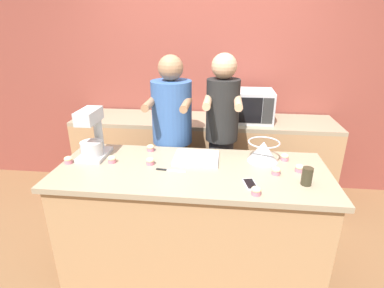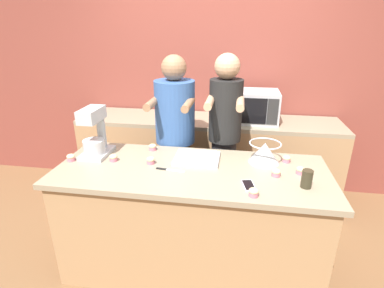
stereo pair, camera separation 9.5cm
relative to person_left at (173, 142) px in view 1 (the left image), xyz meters
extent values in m
plane|color=brown|center=(0.24, -0.58, -0.86)|extent=(16.00, 16.00, 0.00)
cube|color=brown|center=(0.24, 0.90, 0.49)|extent=(10.00, 0.06, 2.70)
cube|color=#A87F56|center=(0.24, -0.58, -0.44)|extent=(1.92, 0.75, 0.85)
cube|color=gray|center=(0.24, -0.58, 0.01)|extent=(2.00, 0.80, 0.04)
cube|color=#A87F56|center=(0.24, 0.55, -0.42)|extent=(2.80, 0.60, 0.89)
cube|color=gray|center=(0.24, 0.55, 0.05)|extent=(2.80, 0.60, 0.04)
cylinder|color=brown|center=(0.00, 0.00, -0.43)|extent=(0.28, 0.28, 0.87)
cylinder|color=#335693|center=(0.00, 0.00, 0.29)|extent=(0.36, 0.36, 0.56)
sphere|color=#936B4C|center=(0.00, 0.00, 0.68)|extent=(0.22, 0.22, 0.22)
cylinder|color=#936B4C|center=(-0.15, -0.17, 0.41)|extent=(0.06, 0.34, 0.06)
cylinder|color=#936B4C|center=(0.15, -0.17, 0.41)|extent=(0.06, 0.34, 0.06)
cylinder|color=#232328|center=(0.45, 0.00, -0.40)|extent=(0.22, 0.22, 0.91)
cylinder|color=black|center=(0.45, 0.00, 0.32)|extent=(0.29, 0.29, 0.54)
sphere|color=tan|center=(0.45, 0.00, 0.70)|extent=(0.21, 0.21, 0.21)
cylinder|color=tan|center=(0.33, -0.17, 0.43)|extent=(0.06, 0.34, 0.06)
cylinder|color=tan|center=(0.57, -0.17, 0.43)|extent=(0.06, 0.34, 0.06)
cube|color=#B2B7BC|center=(-0.55, -0.45, 0.05)|extent=(0.20, 0.30, 0.03)
cylinder|color=#B2B7BC|center=(-0.55, -0.33, 0.19)|extent=(0.07, 0.07, 0.26)
cube|color=#B2B7BC|center=(-0.55, -0.46, 0.37)|extent=(0.13, 0.26, 0.10)
cylinder|color=#BCBCC1|center=(-0.55, -0.49, 0.12)|extent=(0.17, 0.17, 0.11)
cone|color=#BCBCC1|center=(0.78, -0.38, 0.11)|extent=(0.24, 0.24, 0.16)
torus|color=#BCBCC1|center=(0.78, -0.38, 0.18)|extent=(0.24, 0.24, 0.01)
cube|color=#BCBCC1|center=(0.26, -0.42, 0.04)|extent=(0.35, 0.29, 0.02)
cube|color=white|center=(0.26, -0.42, 0.06)|extent=(0.28, 0.23, 0.02)
cube|color=#B7B7BC|center=(0.71, 0.55, 0.23)|extent=(0.52, 0.38, 0.32)
cube|color=black|center=(0.66, 0.36, 0.23)|extent=(0.35, 0.01, 0.26)
cube|color=#2D2D2D|center=(0.89, 0.36, 0.23)|extent=(0.10, 0.01, 0.26)
cube|color=silver|center=(0.66, -0.78, 0.04)|extent=(0.10, 0.16, 0.01)
cube|color=black|center=(0.66, -0.78, 0.04)|extent=(0.09, 0.14, 0.00)
cylinder|color=#332D1E|center=(1.02, -0.73, 0.09)|extent=(0.07, 0.07, 0.12)
cube|color=#BCBCC1|center=(0.14, -0.64, 0.03)|extent=(0.14, 0.03, 0.01)
cube|color=black|center=(0.03, -0.63, 0.03)|extent=(0.08, 0.03, 0.01)
cylinder|color=#D17084|center=(-0.07, -0.55, 0.04)|extent=(0.06, 0.06, 0.03)
ellipsoid|color=beige|center=(-0.07, -0.55, 0.07)|extent=(0.06, 0.06, 0.04)
cylinder|color=#D17084|center=(-0.37, -0.55, 0.04)|extent=(0.06, 0.06, 0.03)
ellipsoid|color=beige|center=(-0.37, -0.55, 0.07)|extent=(0.06, 0.06, 0.04)
cylinder|color=#D17084|center=(0.95, -0.36, 0.04)|extent=(0.06, 0.06, 0.03)
ellipsoid|color=beige|center=(0.95, -0.36, 0.07)|extent=(0.06, 0.06, 0.04)
cylinder|color=#D17084|center=(1.02, -0.54, 0.04)|extent=(0.06, 0.06, 0.03)
ellipsoid|color=beige|center=(1.02, -0.54, 0.07)|extent=(0.06, 0.06, 0.04)
cylinder|color=#D17084|center=(-0.70, -0.59, 0.04)|extent=(0.06, 0.06, 0.03)
ellipsoid|color=beige|center=(-0.70, -0.59, 0.07)|extent=(0.06, 0.06, 0.04)
cylinder|color=#D17084|center=(0.68, -0.90, 0.04)|extent=(0.06, 0.06, 0.03)
ellipsoid|color=beige|center=(0.68, -0.90, 0.07)|extent=(0.06, 0.06, 0.04)
cylinder|color=#D17084|center=(0.85, -0.61, 0.04)|extent=(0.06, 0.06, 0.03)
ellipsoid|color=beige|center=(0.85, -0.61, 0.07)|extent=(0.06, 0.06, 0.04)
cylinder|color=#D17084|center=(-0.13, -0.29, 0.04)|extent=(0.06, 0.06, 0.03)
ellipsoid|color=beige|center=(-0.13, -0.29, 0.07)|extent=(0.06, 0.06, 0.04)
camera|label=1|loc=(0.47, -2.55, 1.01)|focal=28.00mm
camera|label=2|loc=(0.56, -2.54, 1.01)|focal=28.00mm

